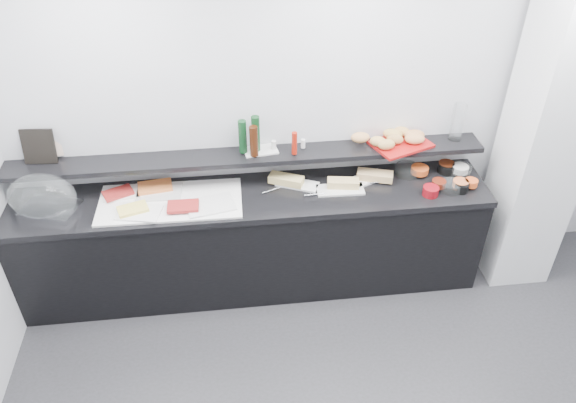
{
  "coord_description": "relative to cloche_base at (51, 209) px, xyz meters",
  "views": [
    {
      "loc": [
        -0.82,
        -1.73,
        3.38
      ],
      "look_at": [
        -0.45,
        1.45,
        1.0
      ],
      "focal_mm": 35.0,
      "sensor_mm": 36.0,
      "label": 1
    }
  ],
  "objects": [
    {
      "name": "back_wall",
      "position": [
        2.15,
        0.34,
        0.43
      ],
      "size": [
        5.0,
        0.02,
        2.7
      ],
      "primitive_type": "cube",
      "color": "silver",
      "rests_on": "ground"
    },
    {
      "name": "ceiling",
      "position": [
        2.15,
        -1.66,
        1.78
      ],
      "size": [
        5.0,
        5.0,
        0.0
      ],
      "primitive_type": "plane",
      "color": "white",
      "rests_on": "back_wall"
    },
    {
      "name": "column",
      "position": [
        3.65,
        -0.01,
        0.43
      ],
      "size": [
        0.5,
        0.5,
        2.7
      ],
      "primitive_type": "cube",
      "color": "white",
      "rests_on": "ground"
    },
    {
      "name": "buffet_cabinet",
      "position": [
        1.45,
        0.04,
        -0.5
      ],
      "size": [
        3.6,
        0.6,
        0.85
      ],
      "primitive_type": "cube",
      "color": "black",
      "rests_on": "ground"
    },
    {
      "name": "counter_top",
      "position": [
        1.45,
        0.04,
        -0.05
      ],
      "size": [
        3.62,
        0.62,
        0.05
      ],
      "primitive_type": "cube",
      "color": "black",
      "rests_on": "buffet_cabinet"
    },
    {
      "name": "wall_shelf",
      "position": [
        1.45,
        0.21,
        0.21
      ],
      "size": [
        3.6,
        0.25,
        0.04
      ],
      "primitive_type": "cube",
      "color": "black",
      "rests_on": "back_wall"
    },
    {
      "name": "cloche_base",
      "position": [
        0.0,
        0.0,
        0.0
      ],
      "size": [
        0.46,
        0.37,
        0.04
      ],
      "primitive_type": "cube",
      "rotation": [
        0.0,
        0.0,
        -0.32
      ],
      "color": "silver",
      "rests_on": "counter_top"
    },
    {
      "name": "cloche_dome",
      "position": [
        -0.04,
        0.01,
        0.11
      ],
      "size": [
        0.55,
        0.42,
        0.34
      ],
      "primitive_type": "ellipsoid",
      "rotation": [
        0.0,
        0.0,
        -0.2
      ],
      "color": "white",
      "rests_on": "cloche_base"
    },
    {
      "name": "linen_runner",
      "position": [
        0.85,
        0.01,
        -0.01
      ],
      "size": [
        1.06,
        0.51,
        0.01
      ],
      "primitive_type": "cube",
      "rotation": [
        0.0,
        0.0,
        -0.02
      ],
      "color": "white",
      "rests_on": "counter_top"
    },
    {
      "name": "platter_meat_a",
      "position": [
        0.48,
        0.14,
        0.0
      ],
      "size": [
        0.29,
        0.21,
        0.01
      ],
      "primitive_type": "cube",
      "rotation": [
        0.0,
        0.0,
        0.12
      ],
      "color": "white",
      "rests_on": "linen_runner"
    },
    {
      "name": "food_meat_a",
      "position": [
        0.46,
        0.12,
        0.02
      ],
      "size": [
        0.25,
        0.21,
        0.02
      ],
      "primitive_type": "cube",
      "rotation": [
        0.0,
        0.0,
        0.43
      ],
      "color": "maroon",
      "rests_on": "platter_meat_a"
    },
    {
      "name": "platter_salmon",
      "position": [
        0.76,
        0.12,
        0.0
      ],
      "size": [
        0.34,
        0.24,
        0.01
      ],
      "primitive_type": "cube",
      "rotation": [
        0.0,
        0.0,
        -0.04
      ],
      "color": "silver",
      "rests_on": "linen_runner"
    },
    {
      "name": "food_salmon",
      "position": [
        0.73,
        0.17,
        0.02
      ],
      "size": [
        0.27,
        0.19,
        0.02
      ],
      "primitive_type": "cube",
      "rotation": [
        0.0,
        0.0,
        0.14
      ],
      "color": "orange",
      "rests_on": "platter_salmon"
    },
    {
      "name": "platter_cheese",
      "position": [
        0.64,
        -0.12,
        0.0
      ],
      "size": [
        0.34,
        0.27,
        0.01
      ],
      "primitive_type": "cube",
      "rotation": [
        0.0,
        0.0,
        -0.23
      ],
      "color": "white",
      "rests_on": "linen_runner"
    },
    {
      "name": "food_cheese",
      "position": [
        0.59,
        -0.09,
        0.02
      ],
      "size": [
        0.24,
        0.19,
        0.02
      ],
      "primitive_type": "cube",
      "rotation": [
        0.0,
        0.0,
        0.32
      ],
      "color": "#FFE663",
      "rests_on": "platter_cheese"
    },
    {
      "name": "platter_meat_b",
      "position": [
        1.15,
        -0.09,
        0.0
      ],
      "size": [
        0.38,
        0.29,
        0.01
      ],
      "primitive_type": "cube",
      "rotation": [
        0.0,
        0.0,
        0.21
      ],
      "color": "white",
      "rests_on": "linen_runner"
    },
    {
      "name": "food_meat_b",
      "position": [
        0.95,
        -0.1,
        0.02
      ],
      "size": [
        0.23,
        0.15,
        0.02
      ],
      "primitive_type": "cube",
      "rotation": [
        0.0,
        0.0,
        -0.01
      ],
      "color": "maroon",
      "rests_on": "platter_meat_b"
    },
    {
      "name": "sandwich_plate_left",
      "position": [
        1.81,
        0.12,
        -0.01
      ],
      "size": [
        0.35,
        0.26,
        0.01
      ],
      "primitive_type": "cube",
      "rotation": [
        0.0,
        0.0,
        -0.42
      ],
      "color": "white",
      "rests_on": "counter_top"
    },
    {
      "name": "sandwich_food_left",
      "position": [
        1.73,
        0.14,
        0.02
      ],
      "size": [
        0.28,
        0.2,
        0.06
      ],
      "primitive_type": "cube",
      "rotation": [
        0.0,
        0.0,
        -0.44
      ],
      "color": "#DAC072",
      "rests_on": "sandwich_plate_left"
    },
    {
      "name": "tongs_left",
      "position": [
        1.6,
        0.05,
        -0.0
      ],
      "size": [
        0.15,
        0.07,
        0.01
      ],
      "primitive_type": "cylinder",
      "rotation": [
        0.0,
        1.57,
        0.38
      ],
      "color": "#ACAFB3",
      "rests_on": "sandwich_plate_left"
    },
    {
      "name": "sandwich_plate_mid",
      "position": [
        2.13,
        0.01,
        -0.01
      ],
      "size": [
        0.36,
        0.16,
        0.01
      ],
      "primitive_type": "cube",
      "rotation": [
        0.0,
        0.0,
        -0.03
      ],
      "color": "silver",
      "rests_on": "counter_top"
    },
    {
      "name": "sandwich_food_mid",
      "position": [
        2.15,
        0.04,
        0.02
      ],
      "size": [
        0.25,
        0.13,
        0.06
      ],
      "primitive_type": "cube",
      "rotation": [
        0.0,
        0.0,
        -0.16
      ],
      "color": "tan",
      "rests_on": "sandwich_plate_mid"
    },
    {
      "name": "tongs_mid",
      "position": [
        1.92,
        -0.04,
        -0.0
      ],
      "size": [
        0.16,
        0.01,
        0.01
      ],
      "primitive_type": "cylinder",
      "rotation": [
        0.0,
        1.57,
        0.05
      ],
      "color": "silver",
      "rests_on": "sandwich_plate_mid"
    },
    {
      "name": "sandwich_plate_right",
      "position": [
        2.35,
        0.13,
        -0.01
      ],
      "size": [
        0.36,
        0.26,
        0.01
      ],
      "primitive_type": "cube",
      "rotation": [
        0.0,
        0.0,
        0.4
      ],
      "color": "white",
      "rests_on": "counter_top"
    },
    {
      "name": "sandwich_food_right",
      "position": [
        2.42,
        0.12,
        0.02
      ],
      "size": [
        0.29,
        0.18,
        0.06
      ],
      "primitive_type": "cube",
      "rotation": [
        0.0,
        0.0,
        -0.31
      ],
      "color": "tan",
      "rests_on": "sandwich_plate_right"
    },
    {
      "name": "tongs_right",
      "position": [
        2.43,
        0.06,
        -0.0
      ],
      "size": [
        0.16,
        0.01,
        0.01
      ],
      "primitive_type": "cylinder",
      "rotation": [
        0.0,
        1.57,
        -0.04
      ],
      "color": "silver",
      "rests_on": "sandwich_plate_right"
    },
    {
      "name": "bowl_glass_fruit",
      "position": [
        2.69,
        0.18,
        0.02
      ],
      "size": [
        0.24,
        0.24,
        0.07
      ],
      "primitive_type": "cylinder",
      "rotation": [
        0.0,
        0.0,
        -0.27
      ],
      "color": "white",
      "rests_on": "counter_top"
    },
    {
      "name": "fill_glass_fruit",
      "position": [
        2.79,
        0.15,
        0.03
      ],
      "size": [
        0.15,
        0.15,
        0.05
      ],
      "primitive_type": "cylinder",
      "rotation": [
        0.0,
        0.0,
        0.09
      ],
      "color": "#E9571F",
      "rests_on": "bowl_glass_fruit"
    },
    {
      "name": "bowl_black_jam",
      "position": [
        3.02,
        0.17,
        0.02
      ],
      "size": [
        0.15,
        0.15,
        0.07
      ],
      "primitive_type": "cylinder",
      "rotation": [
        0.0,
        0.0,
        0.02
      ],
      "color": "black",
      "rests_on": "counter_top"
    },
    {
      "name": "fill_black_jam",
      "position": [
        3.02,
        0.19,
        0.03
      ],
      "size": [
        0.17,
        0.17,
        0.05
      ],
      "primitive_type": "cylinder",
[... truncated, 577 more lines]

